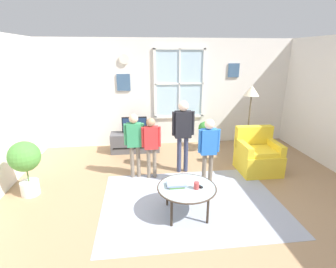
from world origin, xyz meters
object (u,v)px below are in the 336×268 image
at_px(tv_stand, 135,142).
at_px(coffee_table, 187,188).
at_px(television, 134,125).
at_px(potted_plant_by_window, 205,133).
at_px(armchair, 258,156).
at_px(cup, 196,185).
at_px(person_blue_shirt, 209,146).
at_px(person_red_shirt, 151,141).
at_px(potted_plant_corner, 25,161).
at_px(person_green_shirt, 134,139).
at_px(book_stack, 176,184).
at_px(remote_near_books, 199,186).
at_px(person_black_shirt, 183,129).
at_px(floor_lamp, 251,98).

height_order(tv_stand, coffee_table, tv_stand).
relative_size(television, potted_plant_by_window, 0.87).
distance_m(armchair, cup, 2.06).
bearing_deg(person_blue_shirt, potted_plant_by_window, 76.59).
bearing_deg(person_red_shirt, tv_stand, 102.56).
distance_m(coffee_table, potted_plant_corner, 2.66).
distance_m(coffee_table, person_green_shirt, 1.53).
bearing_deg(book_stack, person_red_shirt, 103.93).
distance_m(cup, remote_near_books, 0.08).
xyz_separation_m(coffee_table, person_red_shirt, (-0.44, 1.22, 0.32)).
height_order(remote_near_books, person_blue_shirt, person_blue_shirt).
height_order(television, remote_near_books, television).
bearing_deg(potted_plant_corner, remote_near_books, -17.75).
height_order(person_black_shirt, person_green_shirt, person_black_shirt).
height_order(television, book_stack, television).
relative_size(armchair, book_stack, 3.14).
distance_m(coffee_table, person_black_shirt, 1.51).
height_order(cup, person_red_shirt, person_red_shirt).
bearing_deg(remote_near_books, potted_plant_corner, 162.25).
xyz_separation_m(cup, person_red_shirt, (-0.56, 1.28, 0.24)).
xyz_separation_m(person_black_shirt, person_green_shirt, (-0.93, -0.13, -0.12)).
xyz_separation_m(remote_near_books, person_green_shirt, (-0.92, 1.29, 0.32)).
relative_size(tv_stand, person_blue_shirt, 0.92).
xyz_separation_m(armchair, person_black_shirt, (-1.50, 0.15, 0.58)).
xyz_separation_m(tv_stand, armchair, (2.45, -1.37, 0.09)).
relative_size(person_black_shirt, floor_lamp, 0.88).
bearing_deg(person_green_shirt, coffee_table, -59.90).
relative_size(person_black_shirt, person_red_shirt, 1.22).
height_order(person_blue_shirt, person_green_shirt, same).
bearing_deg(person_green_shirt, person_blue_shirt, -22.56).
distance_m(book_stack, remote_near_books, 0.33).
bearing_deg(floor_lamp, potted_plant_by_window, 135.40).
bearing_deg(floor_lamp, cup, -129.01).
height_order(person_red_shirt, floor_lamp, floor_lamp).
bearing_deg(book_stack, tv_stand, 103.18).
bearing_deg(floor_lamp, potted_plant_corner, -165.73).
height_order(person_blue_shirt, floor_lamp, floor_lamp).
xyz_separation_m(person_blue_shirt, potted_plant_corner, (-3.03, 0.09, -0.17)).
bearing_deg(remote_near_books, person_black_shirt, 89.36).
relative_size(book_stack, potted_plant_by_window, 0.41).
height_order(potted_plant_by_window, potted_plant_corner, potted_plant_corner).
bearing_deg(book_stack, television, 103.20).
distance_m(television, armchair, 2.83).
bearing_deg(person_black_shirt, person_green_shirt, -171.88).
bearing_deg(tv_stand, person_red_shirt, -77.44).
relative_size(television, person_red_shirt, 0.49).
bearing_deg(cup, coffee_table, 153.43).
height_order(remote_near_books, potted_plant_by_window, potted_plant_by_window).
distance_m(coffee_table, book_stack, 0.16).
xyz_separation_m(book_stack, person_red_shirt, (-0.29, 1.17, 0.27)).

